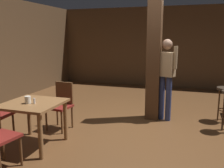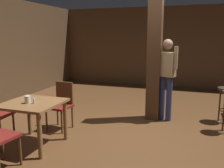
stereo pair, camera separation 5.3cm
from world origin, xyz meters
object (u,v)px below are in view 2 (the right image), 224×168
at_px(chair_north, 61,103).
at_px(salt_shaker, 34,101).
at_px(standing_person, 167,74).
at_px(dining_table, 33,110).
at_px(napkin_cup, 28,100).

bearing_deg(chair_north, salt_shaker, -86.95).
bearing_deg(chair_north, standing_person, 31.64).
bearing_deg(standing_person, dining_table, -133.28).
bearing_deg(chair_north, napkin_cup, -93.48).
xyz_separation_m(dining_table, napkin_cup, (-0.03, -0.07, 0.19)).
xyz_separation_m(napkin_cup, salt_shaker, (0.10, 0.02, -0.02)).
bearing_deg(standing_person, chair_north, -148.36).
distance_m(chair_north, napkin_cup, 0.97).
distance_m(dining_table, chair_north, 0.85).
height_order(napkin_cup, salt_shaker, napkin_cup).
distance_m(napkin_cup, salt_shaker, 0.11).
xyz_separation_m(salt_shaker, standing_person, (1.80, 2.04, 0.23)).
distance_m(salt_shaker, standing_person, 2.73).
relative_size(dining_table, salt_shaker, 10.02).
height_order(dining_table, chair_north, chair_north).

